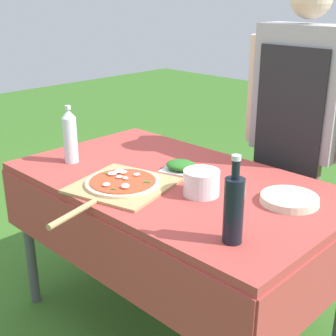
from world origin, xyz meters
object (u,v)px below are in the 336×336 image
Objects in this scene: prep_table at (174,198)px; mixing_tub at (201,183)px; herb_container at (181,166)px; oil_bottle at (234,209)px; plate_stack at (289,199)px; person_cook at (299,123)px; water_bottle at (70,136)px; pizza_on_peel at (121,185)px.

mixing_tub reaches higher than prep_table.
herb_container is at bearing 149.98° from mixing_tub.
oil_bottle is 0.41m from plate_stack.
person_cook reaches higher than prep_table.
herb_container reaches higher than prep_table.
person_cook is 0.70m from mixing_tub.
water_bottle is at bearing -148.46° from herb_container.
water_bottle is at bearing 160.36° from pizza_on_peel.
pizza_on_peel is 2.88× the size of plate_stack.
herb_container reaches higher than plate_stack.
prep_table is at bearing 72.07° from person_cook.
water_bottle is 1.87× the size of mixing_tub.
water_bottle reaches higher than herb_container.
oil_bottle reaches higher than plate_stack.
person_cook is 8.19× the size of herb_container.
prep_table is 10.00× the size of mixing_tub.
oil_bottle is at bearing 109.57° from person_cook.
water_bottle is (-0.73, -0.82, -0.04)m from person_cook.
mixing_tub reaches higher than pizza_on_peel.
person_cook is 7.14× the size of plate_stack.
pizza_on_peel is at bearing -147.61° from mixing_tub.
pizza_on_peel is (-0.32, -0.87, -0.16)m from person_cook.
oil_bottle is at bearing -34.52° from mixing_tub.
plate_stack is at bearing 17.57° from water_bottle.
pizza_on_peel is at bearing -111.12° from prep_table.
herb_container is 1.35× the size of mixing_tub.
mixing_tub is (0.29, 0.18, 0.04)m from pizza_on_peel.
person_cook is at bearing 70.33° from prep_table.
prep_table is 0.27m from pizza_on_peel.
pizza_on_peel is 0.68m from plate_stack.
person_cook is at bearing 87.46° from mixing_tub.
plate_stack is (0.58, 0.36, 0.00)m from pizza_on_peel.
water_bottle is (-1.02, 0.08, 0.01)m from oil_bottle.
prep_table is 5.34× the size of water_bottle.
oil_bottle is (0.61, -0.04, 0.11)m from pizza_on_peel.
herb_container is 0.87× the size of plate_stack.
pizza_on_peel reaches higher than plate_stack.
mixing_tub is (0.24, -0.14, 0.03)m from herb_container.
prep_table is at bearing -165.38° from plate_stack.
prep_table is 0.73m from person_cook.
pizza_on_peel is 0.62m from oil_bottle.
mixing_tub is 0.65× the size of plate_stack.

